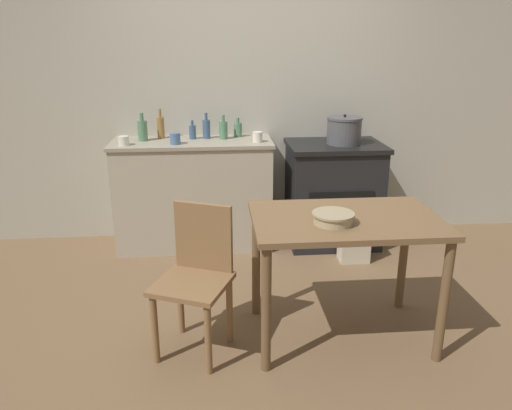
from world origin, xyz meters
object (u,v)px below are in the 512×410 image
stock_pot (344,130)px  cup_mid_right (124,141)px  bottle_center_left (193,132)px  cup_right (257,137)px  bottle_center (206,129)px  flour_sack (354,240)px  chair (197,274)px  stove (333,193)px  bottle_mid_left (238,129)px  bottle_far_left (161,127)px  bottle_left (223,130)px  mixing_bowl_large (333,217)px  work_table (345,236)px  cup_far_right (175,139)px  bottle_center_right (143,130)px

stock_pot → cup_mid_right: stock_pot is taller
stock_pot → bottle_center_left: bearing=173.4°
cup_right → bottle_center: bearing=154.3°
flour_sack → cup_right: cup_right is taller
flour_sack → chair: bearing=-138.9°
stove → bottle_mid_left: bottle_mid_left is taller
chair → bottle_far_left: bearing=123.9°
bottle_left → cup_mid_right: bearing=-166.2°
chair → mixing_bowl_large: bearing=18.7°
work_table → cup_right: 1.53m
flour_sack → cup_far_right: 1.71m
chair → cup_right: cup_right is taller
chair → bottle_left: bearing=105.7°
cup_right → bottle_left: bearing=149.2°
flour_sack → work_table: bearing=-109.9°
bottle_center_right → stove: bearing=-2.7°
bottle_center_right → work_table: bearing=-49.5°
bottle_center_left → bottle_center: (0.12, 0.01, 0.02)m
stove → cup_right: (-0.69, -0.07, 0.54)m
bottle_center → cup_far_right: size_ratio=2.39×
flour_sack → cup_mid_right: (-1.88, 0.33, 0.81)m
bottle_far_left → bottle_center_left: 0.28m
chair → bottle_center_left: bearing=114.9°
bottle_center → bottle_far_left: bearing=174.4°
mixing_bowl_large → cup_far_right: bearing=122.8°
bottle_far_left → cup_far_right: 0.31m
bottle_center → cup_right: 0.48m
bottle_mid_left → bottle_center_right: size_ratio=0.71×
stock_pot → cup_far_right: size_ratio=3.26×
mixing_bowl_large → bottle_far_left: bottle_far_left is taller
stock_pot → mixing_bowl_large: size_ratio=1.27×
stock_pot → bottle_center_left: size_ratio=1.86×
stock_pot → bottle_far_left: (-1.58, 0.20, 0.02)m
work_table → bottle_left: bottle_left is taller
bottle_mid_left → cup_mid_right: size_ratio=2.03×
bottle_center_left → bottle_center_right: 0.42m
bottle_center_right → cup_mid_right: 0.23m
stove → mixing_bowl_large: size_ratio=3.82×
bottle_left → bottle_center: size_ratio=0.94×
stock_pot → stove: bearing=154.5°
stove → bottle_center: 1.27m
stock_pot → bottle_center_right: size_ratio=1.28×
stove → bottle_left: bearing=174.3°
bottle_mid_left → stock_pot: bearing=-13.6°
mixing_bowl_large → bottle_mid_left: (-0.44, 1.80, 0.19)m
bottle_center_left → stock_pot: bearing=-6.6°
stove → stock_pot: size_ratio=3.02×
cup_mid_right → stock_pot: bearing=2.3°
bottle_left → bottle_center: 0.15m
bottle_left → bottle_center_right: (-0.69, -0.02, 0.01)m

